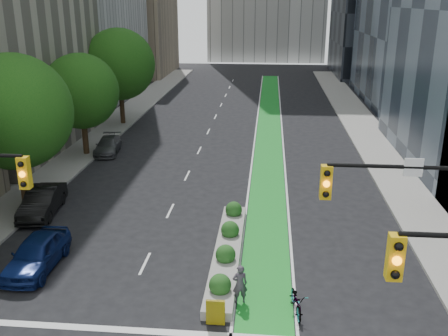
% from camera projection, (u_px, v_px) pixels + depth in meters
% --- Properties ---
extents(sidewalk_left, '(3.60, 90.00, 0.15)m').
position_uv_depth(sidewalk_left, '(90.00, 143.00, 41.43)').
color(sidewalk_left, gray).
rests_on(sidewalk_left, ground).
extents(sidewalk_right, '(3.60, 90.00, 0.15)m').
position_uv_depth(sidewalk_right, '(380.00, 151.00, 39.39)').
color(sidewalk_right, gray).
rests_on(sidewalk_right, ground).
extents(bike_lane_paint, '(2.20, 70.00, 0.01)m').
position_uv_depth(bike_lane_paint, '(269.00, 133.00, 44.89)').
color(bike_lane_paint, '#198C27').
rests_on(bike_lane_paint, ground).
extents(tree_mid, '(6.40, 6.40, 8.78)m').
position_uv_depth(tree_mid, '(14.00, 112.00, 27.33)').
color(tree_mid, black).
rests_on(tree_mid, ground).
extents(tree_midfar, '(5.60, 5.60, 7.76)m').
position_uv_depth(tree_midfar, '(81.00, 91.00, 36.96)').
color(tree_midfar, black).
rests_on(tree_midfar, ground).
extents(tree_far, '(6.60, 6.60, 9.00)m').
position_uv_depth(tree_far, '(119.00, 64.00, 46.15)').
color(tree_far, black).
rests_on(tree_far, ground).
extents(median_planter, '(1.20, 10.26, 1.10)m').
position_uv_depth(median_planter, '(228.00, 249.00, 23.28)').
color(median_planter, gray).
rests_on(median_planter, ground).
extents(bicycle, '(0.90, 1.95, 0.99)m').
position_uv_depth(bicycle, '(296.00, 301.00, 19.06)').
color(bicycle, gray).
rests_on(bicycle, ground).
extents(cyclist, '(0.69, 0.54, 1.66)m').
position_uv_depth(cyclist, '(240.00, 284.00, 19.57)').
color(cyclist, '#3E3742').
rests_on(cyclist, ground).
extents(parked_car_left_near, '(1.80, 4.43, 1.50)m').
position_uv_depth(parked_car_left_near, '(37.00, 253.00, 22.11)').
color(parked_car_left_near, '#0D1C51').
rests_on(parked_car_left_near, ground).
extents(parked_car_left_mid, '(2.11, 4.68, 1.49)m').
position_uv_depth(parked_car_left_mid, '(42.00, 202.00, 27.77)').
color(parked_car_left_mid, black).
rests_on(parked_car_left_mid, ground).
extents(parked_car_left_far, '(2.19, 4.36, 1.22)m').
position_uv_depth(parked_car_left_far, '(108.00, 145.00, 38.89)').
color(parked_car_left_far, '#4F5154').
rests_on(parked_car_left_far, ground).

